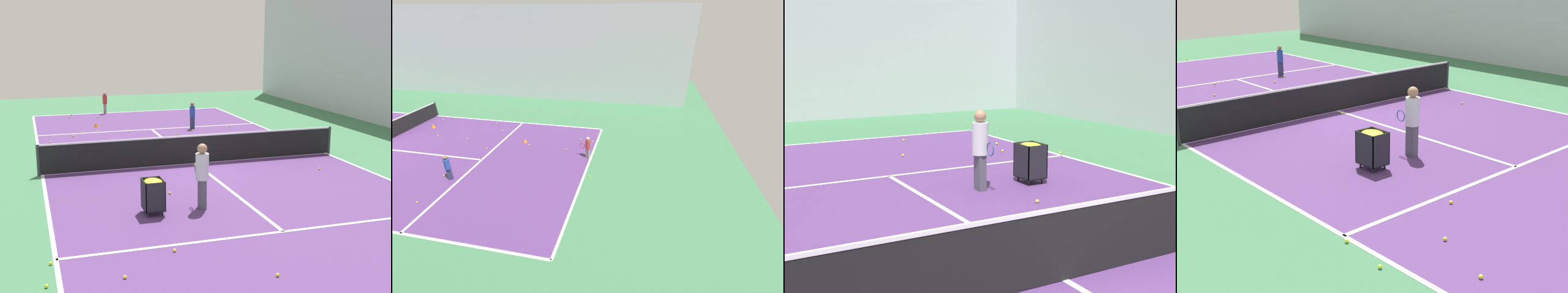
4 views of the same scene
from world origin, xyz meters
TOP-DOWN VIEW (x-y plane):
  - ground_plane at (0.00, 0.00)m, footprint 38.49×38.49m
  - court_playing_area at (0.00, 0.00)m, footprint 9.91×23.65m
  - line_baseline_near at (0.00, -11.82)m, footprint 9.91×0.10m
  - line_sideline_left at (-4.95, 0.00)m, footprint 0.10×23.65m
  - line_sideline_right at (4.95, 0.00)m, footprint 0.10×23.65m
  - line_service_near at (0.00, -6.50)m, footprint 9.91×0.10m
  - line_service_far at (0.00, 6.50)m, footprint 9.91×0.10m
  - line_centre_service at (0.00, 0.00)m, footprint 0.10×13.01m
  - tennis_net at (0.00, 0.00)m, footprint 10.21×0.10m
  - coach_at_net at (1.22, 4.40)m, footprint 0.35×0.66m
  - child_midcourt at (-1.78, -6.10)m, footprint 0.32×0.32m
  - ball_cart at (2.49, 4.44)m, footprint 0.49×0.59m
  - training_cone_0 at (-1.74, -2.71)m, footprint 0.25×0.25m
  - training_cone_2 at (3.06, -1.27)m, footprint 0.24×0.24m
  - tennis_ball_0 at (-1.64, -5.62)m, footprint 0.07×0.07m
  - tennis_ball_1 at (5.18, 7.67)m, footprint 0.07×0.07m
  - tennis_ball_2 at (5.06, 6.72)m, footprint 0.07×0.07m
  - tennis_ball_4 at (1.70, 3.04)m, footprint 0.07×0.07m
  - tennis_ball_5 at (-0.78, -4.95)m, footprint 0.07×0.07m
  - tennis_ball_6 at (2.04, -2.40)m, footprint 0.07×0.07m
  - tennis_ball_7 at (2.62, 6.84)m, footprint 0.07×0.07m
  - tennis_ball_11 at (1.09, -6.14)m, footprint 0.07×0.07m
  - tennis_ball_12 at (-0.39, -12.09)m, footprint 0.07×0.07m
  - tennis_ball_16 at (-3.55, 1.98)m, footprint 0.07×0.07m
  - tennis_ball_17 at (4.27, 8.84)m, footprint 0.07×0.07m
  - tennis_ball_20 at (4.35, -0.99)m, footprint 0.07×0.07m
  - tennis_ball_21 at (-3.48, -5.87)m, footprint 0.07×0.07m
  - tennis_ball_23 at (0.13, 0.37)m, footprint 0.07×0.07m
  - tennis_ball_25 at (1.97, -4.38)m, footprint 0.07×0.07m
  - tennis_ball_27 at (3.80, 7.74)m, footprint 0.07×0.07m

SIDE VIEW (x-z plane):
  - ground_plane at x=0.00m, z-range 0.00..0.00m
  - court_playing_area at x=0.00m, z-range 0.00..0.00m
  - line_baseline_near at x=0.00m, z-range 0.00..0.01m
  - line_sideline_left at x=-4.95m, z-range 0.00..0.01m
  - line_sideline_right at x=4.95m, z-range 0.00..0.01m
  - line_service_near at x=0.00m, z-range 0.00..0.01m
  - line_service_far at x=0.00m, z-range 0.00..0.01m
  - line_centre_service at x=0.00m, z-range 0.00..0.01m
  - tennis_ball_0 at x=-1.64m, z-range 0.00..0.07m
  - tennis_ball_1 at x=5.18m, z-range 0.00..0.07m
  - tennis_ball_2 at x=5.06m, z-range 0.00..0.07m
  - tennis_ball_4 at x=1.70m, z-range 0.00..0.07m
  - tennis_ball_5 at x=-0.78m, z-range 0.00..0.07m
  - tennis_ball_6 at x=2.04m, z-range 0.00..0.07m
  - tennis_ball_7 at x=2.62m, z-range 0.00..0.07m
  - tennis_ball_11 at x=1.09m, z-range 0.00..0.07m
  - tennis_ball_12 at x=-0.39m, z-range 0.00..0.07m
  - tennis_ball_16 at x=-3.55m, z-range 0.00..0.07m
  - tennis_ball_17 at x=4.27m, z-range 0.00..0.07m
  - tennis_ball_20 at x=4.35m, z-range 0.00..0.07m
  - tennis_ball_21 at x=-3.48m, z-range 0.00..0.07m
  - tennis_ball_23 at x=0.13m, z-range 0.00..0.07m
  - tennis_ball_25 at x=1.97m, z-range 0.00..0.07m
  - tennis_ball_27 at x=3.80m, z-range 0.00..0.07m
  - training_cone_2 at x=3.06m, z-range 0.00..0.28m
  - training_cone_0 at x=-1.74m, z-range 0.00..0.30m
  - tennis_net at x=0.00m, z-range 0.02..1.00m
  - ball_cart at x=2.49m, z-range 0.18..1.06m
  - child_midcourt at x=-1.78m, z-range 0.09..1.29m
  - coach_at_net at x=1.22m, z-range 0.12..1.79m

